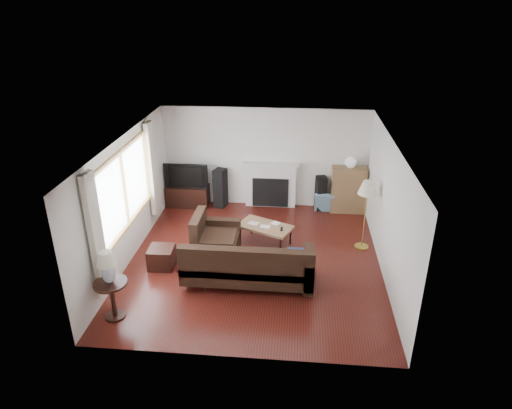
# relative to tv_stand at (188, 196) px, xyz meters

# --- Properties ---
(room) EXTENTS (5.10, 5.60, 2.54)m
(room) POSITION_rel_tv_stand_xyz_m (1.94, -2.48, 0.99)
(room) COLOR #4A1610
(room) RESTS_ON ground
(window) EXTENTS (0.12, 2.74, 1.54)m
(window) POSITION_rel_tv_stand_xyz_m (-0.51, -2.68, 1.29)
(window) COLOR olive
(window) RESTS_ON room
(curtain_near) EXTENTS (0.10, 0.35, 2.10)m
(curtain_near) POSITION_rel_tv_stand_xyz_m (-0.46, -4.20, 1.14)
(curtain_near) COLOR beige
(curtain_near) RESTS_ON room
(curtain_far) EXTENTS (0.10, 0.35, 2.10)m
(curtain_far) POSITION_rel_tv_stand_xyz_m (-0.46, -1.16, 1.14)
(curtain_far) COLOR beige
(curtain_far) RESTS_ON room
(fireplace) EXTENTS (1.40, 0.26, 1.15)m
(fireplace) POSITION_rel_tv_stand_xyz_m (2.09, 0.16, 0.31)
(fireplace) COLOR white
(fireplace) RESTS_ON room
(tv_stand) EXTENTS (1.06, 0.48, 0.53)m
(tv_stand) POSITION_rel_tv_stand_xyz_m (0.00, 0.00, 0.00)
(tv_stand) COLOR black
(tv_stand) RESTS_ON ground
(television) EXTENTS (1.09, 0.14, 0.63)m
(television) POSITION_rel_tv_stand_xyz_m (0.02, 0.00, 0.58)
(television) COLOR black
(television) RESTS_ON tv_stand
(speaker_left) EXTENTS (0.35, 0.39, 0.98)m
(speaker_left) POSITION_rel_tv_stand_xyz_m (0.83, 0.04, 0.23)
(speaker_left) COLOR black
(speaker_left) RESTS_ON ground
(speaker_right) EXTENTS (0.30, 0.34, 0.87)m
(speaker_right) POSITION_rel_tv_stand_xyz_m (3.34, 0.07, 0.17)
(speaker_right) COLOR black
(speaker_right) RESTS_ON ground
(bookshelf) EXTENTS (0.83, 0.39, 1.14)m
(bookshelf) POSITION_rel_tv_stand_xyz_m (4.00, 0.04, 0.30)
(bookshelf) COLOR brown
(bookshelf) RESTS_ON ground
(globe_lamp) EXTENTS (0.27, 0.27, 0.27)m
(globe_lamp) POSITION_rel_tv_stand_xyz_m (4.00, 0.04, 1.01)
(globe_lamp) COLOR white
(globe_lamp) RESTS_ON bookshelf
(sectional_sofa) EXTENTS (2.61, 1.91, 0.84)m
(sectional_sofa) POSITION_rel_tv_stand_xyz_m (1.90, -3.26, 0.16)
(sectional_sofa) COLOR black
(sectional_sofa) RESTS_ON ground
(coffee_table) EXTENTS (1.28, 1.02, 0.44)m
(coffee_table) POSITION_rel_tv_stand_xyz_m (2.10, -1.79, -0.05)
(coffee_table) COLOR olive
(coffee_table) RESTS_ON ground
(footstool) EXTENTS (0.50, 0.50, 0.41)m
(footstool) POSITION_rel_tv_stand_xyz_m (0.14, -2.89, -0.06)
(footstool) COLOR black
(footstool) RESTS_ON ground
(floor_lamp) EXTENTS (0.42, 0.42, 1.51)m
(floor_lamp) POSITION_rel_tv_stand_xyz_m (4.16, -1.75, 0.49)
(floor_lamp) COLOR gold
(floor_lamp) RESTS_ON ground
(side_table) EXTENTS (0.55, 0.55, 0.68)m
(side_table) POSITION_rel_tv_stand_xyz_m (-0.21, -4.48, 0.08)
(side_table) COLOR black
(side_table) RESTS_ON ground
(table_lamp) EXTENTS (0.34, 0.34, 0.55)m
(table_lamp) POSITION_rel_tv_stand_xyz_m (-0.21, -4.48, 0.70)
(table_lamp) COLOR silver
(table_lamp) RESTS_ON side_table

